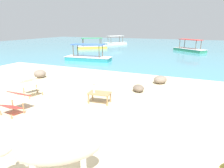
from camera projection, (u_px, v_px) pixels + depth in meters
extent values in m
cube|color=#CCB78E|center=(52.00, 135.00, 4.66)|extent=(18.00, 14.00, 0.04)
cube|color=teal|center=(168.00, 48.00, 24.03)|extent=(60.00, 36.00, 0.03)
cylinder|color=beige|center=(38.00, 166.00, 3.25)|extent=(0.10, 0.10, 0.52)
cylinder|color=beige|center=(83.00, 160.00, 3.39)|extent=(0.10, 0.10, 0.52)
ellipsoid|color=beige|center=(58.00, 148.00, 3.06)|extent=(1.47, 1.22, 0.56)
cone|color=beige|center=(1.00, 138.00, 2.97)|extent=(0.13, 0.13, 0.09)
ellipsoid|color=beige|center=(41.00, 136.00, 2.95)|extent=(0.34, 0.33, 0.19)
cube|color=#A37A4C|center=(100.00, 93.00, 6.50)|extent=(0.80, 0.52, 0.04)
cylinder|color=#A37A4C|center=(110.00, 97.00, 6.62)|extent=(0.05, 0.05, 0.35)
cylinder|color=#A37A4C|center=(107.00, 101.00, 6.29)|extent=(0.05, 0.05, 0.35)
cylinder|color=#A37A4C|center=(93.00, 95.00, 6.81)|extent=(0.05, 0.05, 0.35)
cylinder|color=#A37A4C|center=(89.00, 99.00, 6.48)|extent=(0.05, 0.05, 0.35)
cylinder|color=#A3C6D1|center=(94.00, 90.00, 6.43)|extent=(0.07, 0.07, 0.22)
cylinder|color=#A3C6D1|center=(94.00, 86.00, 6.39)|extent=(0.03, 0.03, 0.06)
cylinder|color=black|center=(94.00, 85.00, 6.38)|extent=(0.03, 0.03, 0.02)
cylinder|color=#A37A4C|center=(11.00, 117.00, 5.43)|extent=(0.04, 0.04, 0.14)
cylinder|color=#A37A4C|center=(1.00, 113.00, 5.67)|extent=(0.04, 0.04, 0.14)
cylinder|color=#A37A4C|center=(23.00, 108.00, 5.74)|extent=(0.04, 0.04, 0.34)
cylinder|color=#A37A4C|center=(13.00, 105.00, 5.98)|extent=(0.04, 0.04, 0.34)
cube|color=red|center=(12.00, 107.00, 5.67)|extent=(0.56, 0.48, 0.21)
cube|color=red|center=(19.00, 94.00, 5.84)|extent=(0.56, 0.51, 0.23)
cylinder|color=#A37A4C|center=(42.00, 93.00, 7.32)|extent=(0.04, 0.04, 0.14)
cylinder|color=#A37A4C|center=(29.00, 97.00, 6.94)|extent=(0.04, 0.04, 0.14)
cylinder|color=#A37A4C|center=(37.00, 89.00, 7.55)|extent=(0.04, 0.04, 0.34)
cylinder|color=#A37A4C|center=(24.00, 92.00, 7.17)|extent=(0.04, 0.04, 0.34)
cube|color=silver|center=(33.00, 90.00, 7.21)|extent=(0.57, 0.63, 0.21)
cube|color=silver|center=(28.00, 80.00, 7.31)|extent=(0.60, 0.64, 0.23)
ellipsoid|color=gray|center=(160.00, 80.00, 8.83)|extent=(0.79, 0.85, 0.36)
ellipsoid|color=gray|center=(40.00, 74.00, 9.82)|extent=(0.64, 0.65, 0.41)
ellipsoid|color=#6B5B4C|center=(138.00, 88.00, 7.72)|extent=(0.66, 0.70, 0.28)
cube|color=#338E66|center=(189.00, 50.00, 20.48)|extent=(3.48, 3.14, 0.28)
cube|color=white|center=(189.00, 49.00, 20.43)|extent=(3.57, 3.23, 0.04)
cylinder|color=brown|center=(180.00, 44.00, 21.04)|extent=(0.06, 0.06, 0.95)
cylinder|color=brown|center=(185.00, 44.00, 21.38)|extent=(0.06, 0.06, 0.95)
cylinder|color=brown|center=(196.00, 45.00, 19.21)|extent=(0.06, 0.06, 0.95)
cylinder|color=brown|center=(201.00, 45.00, 19.55)|extent=(0.06, 0.06, 0.95)
cube|color=red|center=(190.00, 40.00, 20.15)|extent=(2.54, 2.32, 0.06)
cube|color=gold|center=(92.00, 47.00, 23.10)|extent=(3.53, 3.06, 0.28)
cube|color=white|center=(92.00, 46.00, 23.05)|extent=(3.62, 3.15, 0.04)
cylinder|color=brown|center=(83.00, 43.00, 22.30)|extent=(0.06, 0.06, 0.95)
cylinder|color=brown|center=(83.00, 42.00, 23.02)|extent=(0.06, 0.06, 0.95)
cylinder|color=brown|center=(101.00, 42.00, 22.82)|extent=(0.06, 0.06, 0.95)
cylinder|color=brown|center=(100.00, 42.00, 23.53)|extent=(0.06, 0.06, 0.95)
cube|color=#339356|center=(92.00, 38.00, 22.77)|extent=(2.57, 2.27, 0.06)
cube|color=white|center=(115.00, 44.00, 28.44)|extent=(2.84, 3.64, 0.28)
cube|color=white|center=(115.00, 42.00, 28.39)|extent=(2.93, 3.73, 0.04)
cylinder|color=brown|center=(111.00, 40.00, 27.36)|extent=(0.06, 0.06, 0.95)
cylinder|color=brown|center=(108.00, 40.00, 27.97)|extent=(0.06, 0.06, 0.95)
cylinder|color=brown|center=(123.00, 39.00, 28.55)|extent=(0.06, 0.06, 0.95)
cylinder|color=brown|center=(120.00, 39.00, 29.15)|extent=(0.06, 0.06, 0.95)
cube|color=silver|center=(115.00, 36.00, 28.11)|extent=(2.13, 2.63, 0.06)
cube|color=teal|center=(88.00, 59.00, 14.93)|extent=(3.70, 1.48, 0.28)
cube|color=white|center=(88.00, 57.00, 14.88)|extent=(3.77, 1.54, 0.04)
cylinder|color=brown|center=(103.00, 51.00, 14.80)|extent=(0.06, 0.06, 0.95)
cylinder|color=brown|center=(99.00, 52.00, 14.10)|extent=(0.06, 0.06, 0.95)
cylinder|color=brown|center=(78.00, 50.00, 15.40)|extent=(0.06, 0.06, 0.95)
cylinder|color=brown|center=(73.00, 51.00, 14.70)|extent=(0.06, 0.06, 0.95)
cube|color=#3D66C6|center=(88.00, 45.00, 14.60)|extent=(2.61, 1.20, 0.06)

